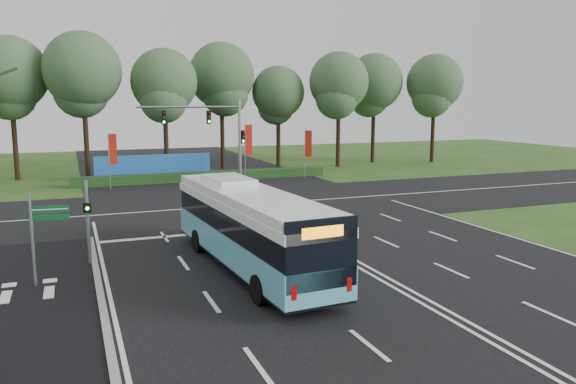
# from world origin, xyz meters

# --- Properties ---
(ground) EXTENTS (120.00, 120.00, 0.00)m
(ground) POSITION_xyz_m (0.00, 0.00, 0.00)
(ground) COLOR #294717
(ground) RESTS_ON ground
(road_main) EXTENTS (20.00, 120.00, 0.04)m
(road_main) POSITION_xyz_m (0.00, 0.00, 0.02)
(road_main) COLOR black
(road_main) RESTS_ON ground
(road_cross) EXTENTS (120.00, 14.00, 0.05)m
(road_cross) POSITION_xyz_m (0.00, 12.00, 0.03)
(road_cross) COLOR black
(road_cross) RESTS_ON ground
(bike_path) EXTENTS (5.00, 18.00, 0.06)m
(bike_path) POSITION_xyz_m (-12.50, -3.00, 0.03)
(bike_path) COLOR black
(bike_path) RESTS_ON ground
(kerb_strip) EXTENTS (0.25, 18.00, 0.12)m
(kerb_strip) POSITION_xyz_m (-10.10, -3.00, 0.06)
(kerb_strip) COLOR gray
(kerb_strip) RESTS_ON ground
(city_bus) EXTENTS (3.37, 12.42, 3.52)m
(city_bus) POSITION_xyz_m (-4.20, -1.83, 1.77)
(city_bus) COLOR #53A6C0
(city_bus) RESTS_ON ground
(pedestrian_signal) EXTENTS (0.33, 0.42, 3.60)m
(pedestrian_signal) POSITION_xyz_m (-10.28, 1.29, 1.97)
(pedestrian_signal) COLOR gray
(pedestrian_signal) RESTS_ON ground
(street_sign) EXTENTS (1.37, 0.24, 3.54)m
(street_sign) POSITION_xyz_m (-11.96, -1.06, 2.26)
(street_sign) COLOR gray
(street_sign) RESTS_ON ground
(banner_flag_left) EXTENTS (0.65, 0.14, 4.45)m
(banner_flag_left) POSITION_xyz_m (-7.76, 22.32, 2.91)
(banner_flag_left) COLOR gray
(banner_flag_left) RESTS_ON ground
(banner_flag_mid) EXTENTS (0.72, 0.19, 4.96)m
(banner_flag_mid) POSITION_xyz_m (3.60, 23.53, 3.21)
(banner_flag_mid) COLOR gray
(banner_flag_mid) RESTS_ON ground
(banner_flag_right) EXTENTS (0.62, 0.26, 4.39)m
(banner_flag_right) POSITION_xyz_m (8.90, 22.73, 2.87)
(banner_flag_right) COLOR gray
(banner_flag_right) RESTS_ON ground
(traffic_light_gantry) EXTENTS (8.41, 0.28, 7.00)m
(traffic_light_gantry) POSITION_xyz_m (0.21, 20.50, 4.66)
(traffic_light_gantry) COLOR gray
(traffic_light_gantry) RESTS_ON ground
(hedge) EXTENTS (22.00, 1.20, 0.80)m
(hedge) POSITION_xyz_m (0.00, 24.50, 0.40)
(hedge) COLOR #153513
(hedge) RESTS_ON ground
(blue_hoarding) EXTENTS (10.00, 0.30, 2.20)m
(blue_hoarding) POSITION_xyz_m (-4.00, 27.00, 1.10)
(blue_hoarding) COLOR blue
(blue_hoarding) RESTS_ON ground
(eucalyptus_row) EXTENTS (54.05, 9.89, 12.82)m
(eucalyptus_row) POSITION_xyz_m (3.36, 30.85, 8.88)
(eucalyptus_row) COLOR black
(eucalyptus_row) RESTS_ON ground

